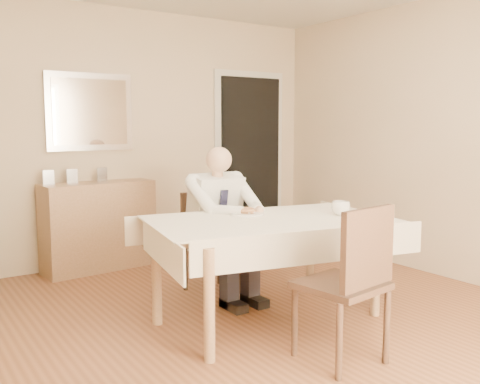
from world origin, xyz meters
TOP-DOWN VIEW (x-y plane):
  - room at (0.00, 0.00)m, footprint 5.00×5.02m
  - doorway at (1.55, 2.46)m, footprint 0.96×0.07m
  - mirror at (-0.36, 2.47)m, footprint 0.86×0.04m
  - dining_table at (0.19, 0.26)m, footprint 1.90×1.34m
  - chair_far at (0.19, 1.14)m, footprint 0.41×0.41m
  - chair_near at (0.15, -0.61)m, footprint 0.51×0.52m
  - seated_man at (0.19, 0.85)m, footprint 0.48×0.72m
  - plate at (0.15, 0.49)m, footprint 0.26×0.26m
  - food at (0.15, 0.49)m, footprint 0.14×0.14m
  - knife at (0.19, 0.43)m, footprint 0.01×0.13m
  - fork at (0.11, 0.43)m, footprint 0.01×0.13m
  - coffee_mug at (0.72, 0.08)m, footprint 0.17×0.17m
  - sideboard at (-0.36, 2.32)m, footprint 1.11×0.47m
  - photo_frame_left at (-0.82, 2.32)m, footprint 0.10×0.02m
  - photo_frame_center at (-0.61, 2.33)m, footprint 0.10×0.02m
  - photo_frame_right at (-0.30, 2.36)m, footprint 0.10×0.02m

SIDE VIEW (x-z plane):
  - sideboard at x=-0.36m, z-range 0.00..0.87m
  - chair_far at x=0.19m, z-range 0.05..0.90m
  - chair_near at x=0.15m, z-range 0.06..1.02m
  - dining_table at x=0.19m, z-range 0.29..1.04m
  - seated_man at x=0.19m, z-range 0.07..1.31m
  - plate at x=0.15m, z-range 0.75..0.77m
  - knife at x=0.19m, z-range 0.77..0.78m
  - fork at x=0.11m, z-range 0.77..0.78m
  - food at x=0.15m, z-range 0.76..0.81m
  - coffee_mug at x=0.72m, z-range 0.75..0.86m
  - photo_frame_left at x=-0.82m, z-range 0.87..1.01m
  - photo_frame_center at x=-0.61m, z-range 0.87..1.01m
  - photo_frame_right at x=-0.30m, z-range 0.87..1.01m
  - doorway at x=1.55m, z-range -0.05..2.05m
  - room at x=0.00m, z-range 0.00..2.60m
  - mirror at x=-0.36m, z-range 1.17..1.93m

